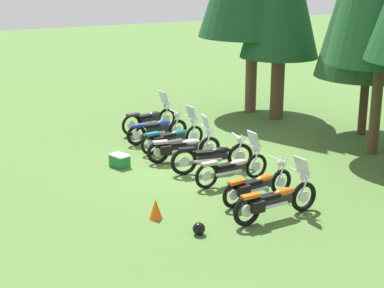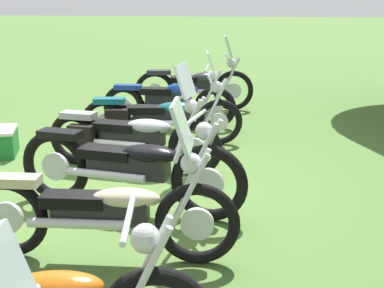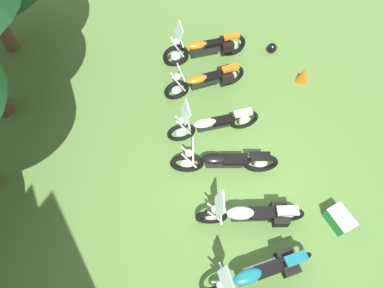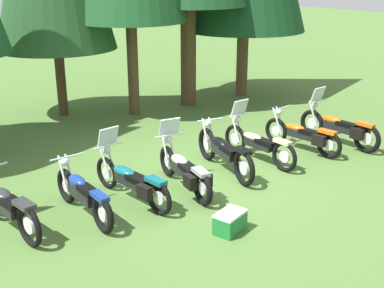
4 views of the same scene
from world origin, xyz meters
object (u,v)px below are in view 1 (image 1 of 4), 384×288
object	(u,v)px
motorcycle_3	(183,147)
traffic_cone	(156,209)
picnic_cooler	(120,161)
dropped_helmet	(199,229)
motorcycle_1	(158,129)
motorcycle_7	(275,200)
motorcycle_4	(213,156)
motorcycle_6	(257,185)
motorcycle_5	(233,167)
motorcycle_0	(150,119)
motorcycle_2	(172,137)

from	to	relation	value
motorcycle_3	traffic_cone	xyz separation A→B (m)	(3.52, -2.51, -0.21)
picnic_cooler	dropped_helmet	distance (m)	5.15
traffic_cone	motorcycle_1	bearing A→B (deg)	154.72
motorcycle_7	picnic_cooler	xyz separation A→B (m)	(-5.20, -1.81, -0.28)
motorcycle_4	motorcycle_6	size ratio (longest dim) A/B	1.09
motorcycle_5	motorcycle_6	bearing A→B (deg)	-99.00
motorcycle_6	picnic_cooler	world-z (taller)	motorcycle_6
motorcycle_4	traffic_cone	xyz separation A→B (m)	(2.24, -2.80, -0.23)
motorcycle_0	motorcycle_5	world-z (taller)	motorcycle_0
picnic_cooler	motorcycle_6	bearing A→B (deg)	26.27
motorcycle_3	traffic_cone	world-z (taller)	motorcycle_3
motorcycle_0	motorcycle_5	bearing A→B (deg)	-99.94
motorcycle_0	motorcycle_2	xyz separation A→B (m)	(2.31, -0.28, -0.04)
motorcycle_7	picnic_cooler	bearing A→B (deg)	106.01
motorcycle_7	motorcycle_1	bearing A→B (deg)	84.89
motorcycle_0	picnic_cooler	size ratio (longest dim) A/B	3.34
picnic_cooler	traffic_cone	size ratio (longest dim) A/B	1.36
motorcycle_4	motorcycle_5	xyz separation A→B (m)	(1.04, 0.03, -0.02)
motorcycle_2	motorcycle_5	size ratio (longest dim) A/B	1.01
motorcycle_6	traffic_cone	size ratio (longest dim) A/B	4.62
motorcycle_5	traffic_cone	size ratio (longest dim) A/B	4.76
motorcycle_2	motorcycle_5	distance (m)	3.45
motorcycle_1	picnic_cooler	bearing A→B (deg)	-139.81
motorcycle_5	motorcycle_7	bearing A→B (deg)	-100.85
motorcycle_2	picnic_cooler	xyz separation A→B (m)	(0.73, -2.05, -0.26)
motorcycle_5	dropped_helmet	bearing A→B (deg)	-136.29
motorcycle_7	motorcycle_6	bearing A→B (deg)	75.76
motorcycle_0	motorcycle_6	size ratio (longest dim) A/B	0.98
motorcycle_6	motorcycle_2	bearing A→B (deg)	82.01
picnic_cooler	dropped_helmet	xyz separation A→B (m)	(5.14, -0.17, -0.05)
motorcycle_5	picnic_cooler	size ratio (longest dim) A/B	3.50
motorcycle_4	motorcycle_5	distance (m)	1.04
motorcycle_4	motorcycle_3	bearing A→B (deg)	113.71
motorcycle_4	dropped_helmet	xyz separation A→B (m)	(3.47, -2.33, -0.33)
motorcycle_0	picnic_cooler	world-z (taller)	motorcycle_0
motorcycle_3	motorcycle_0	bearing A→B (deg)	91.98
motorcycle_7	picnic_cooler	world-z (taller)	motorcycle_7
motorcycle_7	traffic_cone	xyz separation A→B (m)	(-1.28, -2.45, -0.22)
motorcycle_3	motorcycle_4	xyz separation A→B (m)	(1.28, 0.29, 0.02)
motorcycle_2	traffic_cone	distance (m)	5.37
motorcycle_3	motorcycle_1	bearing A→B (deg)	94.97
motorcycle_2	motorcycle_3	bearing A→B (deg)	-106.10
motorcycle_0	dropped_helmet	distance (m)	8.56
motorcycle_2	motorcycle_6	world-z (taller)	motorcycle_2
motorcycle_3	motorcycle_6	xyz separation A→B (m)	(3.71, 0.15, -0.03)
motorcycle_3	motorcycle_2	bearing A→B (deg)	90.64
motorcycle_3	dropped_helmet	size ratio (longest dim) A/B	8.15
motorcycle_7	motorcycle_0	bearing A→B (deg)	83.23
motorcycle_4	motorcycle_7	xyz separation A→B (m)	(3.52, -0.35, -0.00)
dropped_helmet	motorcycle_0	bearing A→B (deg)	163.06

